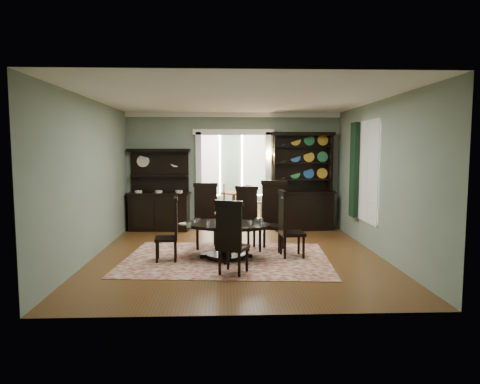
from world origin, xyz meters
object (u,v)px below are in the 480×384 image
object	(u,v)px
sideboard	(159,202)
welsh_dresser	(302,194)
dining_table	(226,234)
parlor_table	(234,201)

from	to	relation	value
sideboard	welsh_dresser	distance (m)	3.67
dining_table	parlor_table	size ratio (longest dim) A/B	2.36
sideboard	welsh_dresser	world-z (taller)	welsh_dresser
dining_table	parlor_table	xyz separation A→B (m)	(0.27, 5.00, 0.03)
sideboard	parlor_table	bearing A→B (deg)	50.72
sideboard	parlor_table	xyz separation A→B (m)	(1.95, 2.06, -0.23)
welsh_dresser	parlor_table	xyz separation A→B (m)	(-1.72, 2.09, -0.41)
parlor_table	dining_table	bearing A→B (deg)	-93.09
welsh_dresser	parlor_table	size ratio (longest dim) A/B	3.05
dining_table	welsh_dresser	world-z (taller)	welsh_dresser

